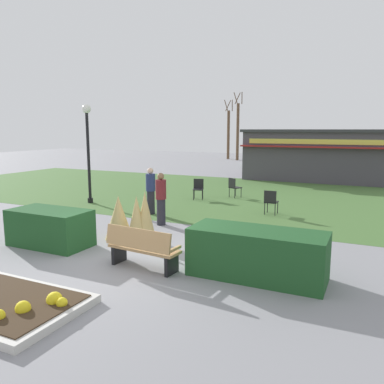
{
  "coord_description": "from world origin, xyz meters",
  "views": [
    {
      "loc": [
        4.91,
        -6.97,
        3.06
      ],
      "look_at": [
        0.18,
        3.03,
        1.25
      ],
      "focal_mm": 36.01,
      "sensor_mm": 36.0,
      "label": 1
    }
  ],
  "objects_px": {
    "person_standing": "(161,199)",
    "tree_center_bg": "(228,133)",
    "park_bench": "(142,248)",
    "parked_car_west_slot": "(278,159)",
    "food_kiosk": "(320,154)",
    "parked_car_center_slot": "(341,161)",
    "tree_left_bg": "(238,130)",
    "person_strolling": "(151,191)",
    "trash_bin": "(241,259)",
    "cafe_chair_center": "(271,200)",
    "cafe_chair_west": "(198,187)",
    "lamppost_mid": "(88,141)",
    "cafe_chair_east": "(234,186)"
  },
  "relations": [
    {
      "from": "cafe_chair_east",
      "to": "tree_center_bg",
      "type": "relative_size",
      "value": 0.15
    },
    {
      "from": "person_standing",
      "to": "tree_center_bg",
      "type": "xyz_separation_m",
      "value": [
        -7.6,
        27.07,
        1.76
      ]
    },
    {
      "from": "parked_car_center_slot",
      "to": "tree_left_bg",
      "type": "xyz_separation_m",
      "value": [
        -10.05,
        4.74,
        2.29
      ]
    },
    {
      "from": "park_bench",
      "to": "cafe_chair_center",
      "type": "distance_m",
      "value": 6.75
    },
    {
      "from": "trash_bin",
      "to": "parked_car_west_slot",
      "type": "bearing_deg",
      "value": 101.11
    },
    {
      "from": "tree_left_bg",
      "to": "person_strolling",
      "type": "bearing_deg",
      "value": -78.38
    },
    {
      "from": "cafe_chair_west",
      "to": "tree_left_bg",
      "type": "height_order",
      "value": "tree_left_bg"
    },
    {
      "from": "cafe_chair_east",
      "to": "tree_left_bg",
      "type": "height_order",
      "value": "tree_left_bg"
    },
    {
      "from": "person_strolling",
      "to": "parked_car_center_slot",
      "type": "distance_m",
      "value": 20.62
    },
    {
      "from": "park_bench",
      "to": "parked_car_west_slot",
      "type": "bearing_deg",
      "value": 96.12
    },
    {
      "from": "person_standing",
      "to": "parked_car_west_slot",
      "type": "bearing_deg",
      "value": 86.21
    },
    {
      "from": "food_kiosk",
      "to": "cafe_chair_center",
      "type": "distance_m",
      "value": 11.49
    },
    {
      "from": "parked_car_center_slot",
      "to": "person_standing",
      "type": "bearing_deg",
      "value": -100.17
    },
    {
      "from": "cafe_chair_east",
      "to": "person_strolling",
      "type": "height_order",
      "value": "person_strolling"
    },
    {
      "from": "lamppost_mid",
      "to": "person_strolling",
      "type": "xyz_separation_m",
      "value": [
        3.43,
        -0.75,
        -1.7
      ]
    },
    {
      "from": "cafe_chair_center",
      "to": "tree_left_bg",
      "type": "bearing_deg",
      "value": 111.5
    },
    {
      "from": "person_strolling",
      "to": "cafe_chair_west",
      "type": "bearing_deg",
      "value": 170.33
    },
    {
      "from": "parked_car_center_slot",
      "to": "cafe_chair_west",
      "type": "bearing_deg",
      "value": -105.67
    },
    {
      "from": "food_kiosk",
      "to": "cafe_chair_west",
      "type": "height_order",
      "value": "food_kiosk"
    },
    {
      "from": "park_bench",
      "to": "person_standing",
      "type": "height_order",
      "value": "person_standing"
    },
    {
      "from": "cafe_chair_center",
      "to": "parked_car_center_slot",
      "type": "xyz_separation_m",
      "value": [
        0.99,
        18.27,
        0.12
      ]
    },
    {
      "from": "parked_car_center_slot",
      "to": "tree_left_bg",
      "type": "distance_m",
      "value": 11.34
    },
    {
      "from": "parked_car_west_slot",
      "to": "person_standing",
      "type": "bearing_deg",
      "value": -87.14
    },
    {
      "from": "lamppost_mid",
      "to": "tree_left_bg",
      "type": "relative_size",
      "value": 0.61
    },
    {
      "from": "lamppost_mid",
      "to": "parked_car_west_slot",
      "type": "bearing_deg",
      "value": 79.67
    },
    {
      "from": "tree_left_bg",
      "to": "trash_bin",
      "type": "bearing_deg",
      "value": -71.16
    },
    {
      "from": "food_kiosk",
      "to": "parked_car_west_slot",
      "type": "height_order",
      "value": "food_kiosk"
    },
    {
      "from": "food_kiosk",
      "to": "parked_car_center_slot",
      "type": "distance_m",
      "value": 6.92
    },
    {
      "from": "lamppost_mid",
      "to": "tree_left_bg",
      "type": "xyz_separation_m",
      "value": [
        -1.66,
        24.0,
        0.37
      ]
    },
    {
      "from": "person_strolling",
      "to": "tree_center_bg",
      "type": "xyz_separation_m",
      "value": [
        -6.45,
        25.82,
        1.76
      ]
    },
    {
      "from": "cafe_chair_west",
      "to": "cafe_chair_center",
      "type": "height_order",
      "value": "same"
    },
    {
      "from": "cafe_chair_west",
      "to": "tree_left_bg",
      "type": "relative_size",
      "value": 0.14
    },
    {
      "from": "cafe_chair_west",
      "to": "lamppost_mid",
      "type": "bearing_deg",
      "value": -143.97
    },
    {
      "from": "parked_car_center_slot",
      "to": "tree_center_bg",
      "type": "bearing_deg",
      "value": 153.02
    },
    {
      "from": "cafe_chair_center",
      "to": "person_strolling",
      "type": "bearing_deg",
      "value": -156.26
    },
    {
      "from": "tree_center_bg",
      "to": "cafe_chair_west",
      "type": "bearing_deg",
      "value": -73.15
    },
    {
      "from": "lamppost_mid",
      "to": "person_standing",
      "type": "relative_size",
      "value": 2.4
    },
    {
      "from": "lamppost_mid",
      "to": "person_standing",
      "type": "distance_m",
      "value": 5.27
    },
    {
      "from": "parked_car_center_slot",
      "to": "trash_bin",
      "type": "bearing_deg",
      "value": -90.12
    },
    {
      "from": "park_bench",
      "to": "trash_bin",
      "type": "relative_size",
      "value": 1.97
    },
    {
      "from": "trash_bin",
      "to": "tree_left_bg",
      "type": "xyz_separation_m",
      "value": [
        -10.0,
        29.31,
        2.49
      ]
    },
    {
      "from": "park_bench",
      "to": "person_strolling",
      "type": "height_order",
      "value": "person_strolling"
    },
    {
      "from": "person_standing",
      "to": "person_strolling",
      "type": "bearing_deg",
      "value": 125.87
    },
    {
      "from": "person_standing",
      "to": "parked_car_west_slot",
      "type": "relative_size",
      "value": 0.39
    },
    {
      "from": "park_bench",
      "to": "food_kiosk",
      "type": "relative_size",
      "value": 0.2
    },
    {
      "from": "food_kiosk",
      "to": "cafe_chair_west",
      "type": "distance_m",
      "value": 10.51
    },
    {
      "from": "food_kiosk",
      "to": "trash_bin",
      "type": "bearing_deg",
      "value": -87.74
    },
    {
      "from": "park_bench",
      "to": "cafe_chair_center",
      "type": "xyz_separation_m",
      "value": [
        1.21,
        6.64,
        0.05
      ]
    },
    {
      "from": "lamppost_mid",
      "to": "parked_car_west_slot",
      "type": "xyz_separation_m",
      "value": [
        3.51,
        19.27,
        -1.91
      ]
    },
    {
      "from": "lamppost_mid",
      "to": "tree_left_bg",
      "type": "bearing_deg",
      "value": 93.96
    }
  ]
}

